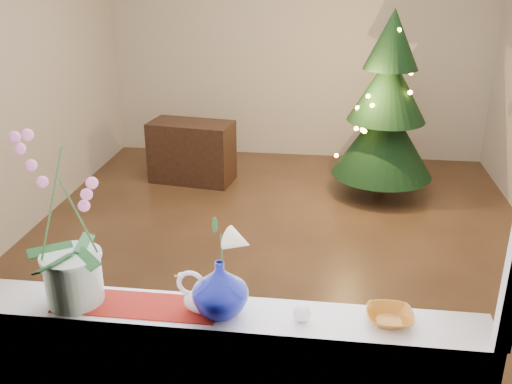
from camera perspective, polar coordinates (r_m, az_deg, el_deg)
ground at (r=4.93m, az=2.03°, el=-5.38°), size 5.00×5.00×0.00m
wall_back at (r=6.92m, az=4.25°, el=14.45°), size 4.50×0.10×2.70m
wall_front at (r=2.11m, az=-4.05°, el=-4.19°), size 4.50×0.10×2.70m
wall_left at (r=5.17m, az=-23.81°, el=9.99°), size 0.10×5.00×2.70m
windowsill at (r=2.45m, az=-3.16°, el=-12.30°), size 2.20×0.26×0.04m
window_frame at (r=2.01m, az=-4.15°, el=5.17°), size 2.22×0.06×1.60m
runner at (r=2.53m, az=-11.84°, el=-11.00°), size 0.70×0.20×0.01m
orchid_pot at (r=2.44m, az=-18.50°, el=-2.85°), size 0.27×0.27×0.76m
swan at (r=2.40m, az=-5.47°, el=-10.02°), size 0.22×0.12×0.18m
blue_vase at (r=2.36m, az=-3.62°, el=-9.19°), size 0.33×0.33×0.28m
lily at (r=2.24m, az=-3.77°, el=-3.86°), size 0.15×0.09×0.21m
paperweight at (r=2.37m, az=4.62°, el=-11.93°), size 0.10×0.10×0.08m
amber_dish at (r=2.43m, az=13.20°, el=-12.14°), size 0.17×0.17×0.04m
xmas_tree at (r=5.86m, az=12.95°, el=8.38°), size 1.13×1.13×1.87m
side_table at (r=6.28m, az=-6.43°, el=4.01°), size 0.94×0.57×0.66m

